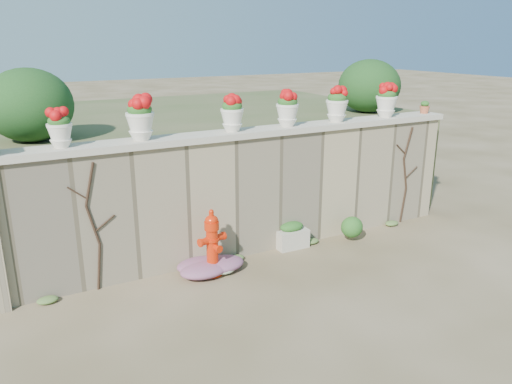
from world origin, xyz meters
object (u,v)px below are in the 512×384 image
urn_pot_0 (60,128)px  terracotta_pot (425,108)px  fire_hydrant (212,243)px  planter_box (291,236)px

urn_pot_0 → terracotta_pot: 6.75m
fire_hydrant → terracotta_pot: 5.14m
urn_pot_0 → terracotta_pot: size_ratio=2.23×
fire_hydrant → urn_pot_0: bearing=150.6°
planter_box → terracotta_pot: terracotta_pot is taller
fire_hydrant → planter_box: 1.70m
fire_hydrant → urn_pot_0: urn_pot_0 is taller
planter_box → urn_pot_0: 4.16m
fire_hydrant → terracotta_pot: size_ratio=4.53×
urn_pot_0 → terracotta_pot: bearing=0.0°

